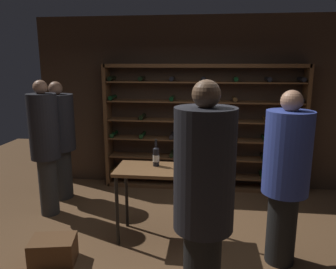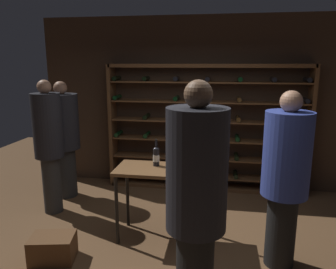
# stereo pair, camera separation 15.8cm
# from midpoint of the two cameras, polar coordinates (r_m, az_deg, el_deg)

# --- Properties ---
(ground_plane) EXTENTS (10.33, 10.33, 0.00)m
(ground_plane) POSITION_cam_midpoint_polar(r_m,az_deg,el_deg) (4.20, 2.07, -19.00)
(ground_plane) COLOR brown
(back_wall) EXTENTS (5.33, 0.10, 2.98)m
(back_wall) POSITION_cam_midpoint_polar(r_m,az_deg,el_deg) (5.78, 4.87, 5.47)
(back_wall) COLOR #3D2B1E
(back_wall) RESTS_ON ground
(wine_rack) EXTENTS (3.42, 0.32, 2.17)m
(wine_rack) POSITION_cam_midpoint_polar(r_m,az_deg,el_deg) (5.62, 7.77, 0.98)
(wine_rack) COLOR brown
(wine_rack) RESTS_ON ground
(tasting_table) EXTENTS (1.05, 0.57, 0.93)m
(tasting_table) POSITION_cam_midpoint_polar(r_m,az_deg,el_deg) (4.04, -0.53, -7.62)
(tasting_table) COLOR brown
(tasting_table) RESTS_ON ground
(person_guest_plum_blouse) EXTENTS (0.52, 0.51, 1.91)m
(person_guest_plum_blouse) POSITION_cam_midpoint_polar(r_m,az_deg,el_deg) (5.50, -17.12, -0.06)
(person_guest_plum_blouse) COLOR #252525
(person_guest_plum_blouse) RESTS_ON ground
(person_bystander_red_print) EXTENTS (0.49, 0.50, 1.93)m
(person_bystander_red_print) POSITION_cam_midpoint_polar(r_m,az_deg,el_deg) (3.66, 21.12, -6.45)
(person_bystander_red_print) COLOR black
(person_bystander_red_print) RESTS_ON ground
(person_bystander_dark_jacket) EXTENTS (0.41, 0.41, 1.96)m
(person_bystander_dark_jacket) POSITION_cam_midpoint_polar(r_m,az_deg,el_deg) (4.95, -19.43, -1.05)
(person_bystander_dark_jacket) COLOR #2B2B2B
(person_bystander_dark_jacket) RESTS_ON ground
(person_guest_blue_shirt) EXTENTS (0.48, 0.48, 2.07)m
(person_guest_blue_shirt) POSITION_cam_midpoint_polar(r_m,az_deg,el_deg) (2.61, 6.75, -11.15)
(person_guest_blue_shirt) COLOR black
(person_guest_blue_shirt) RESTS_ON ground
(wine_crate) EXTENTS (0.54, 0.43, 0.29)m
(wine_crate) POSITION_cam_midpoint_polar(r_m,az_deg,el_deg) (4.06, -18.50, -18.44)
(wine_crate) COLOR brown
(wine_crate) RESTS_ON ground
(wine_bottle_amber_reserve) EXTENTS (0.08, 0.08, 0.33)m
(wine_bottle_amber_reserve) POSITION_cam_midpoint_polar(r_m,az_deg,el_deg) (4.07, 4.24, -3.91)
(wine_bottle_amber_reserve) COLOR black
(wine_bottle_amber_reserve) RESTS_ON tasting_table
(wine_bottle_red_label) EXTENTS (0.08, 0.08, 0.34)m
(wine_bottle_red_label) POSITION_cam_midpoint_polar(r_m,az_deg,el_deg) (4.05, -0.97, -3.82)
(wine_bottle_red_label) COLOR black
(wine_bottle_red_label) RESTS_ON tasting_table
(wine_glass_stemmed_center) EXTENTS (0.08, 0.08, 0.14)m
(wine_glass_stemmed_center) POSITION_cam_midpoint_polar(r_m,az_deg,el_deg) (3.96, 3.42, -4.58)
(wine_glass_stemmed_center) COLOR silver
(wine_glass_stemmed_center) RESTS_ON tasting_table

